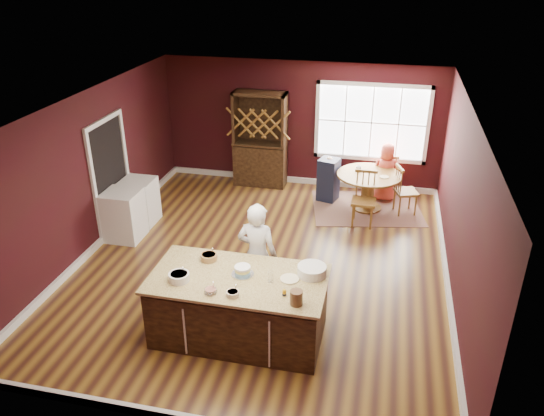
{
  "coord_description": "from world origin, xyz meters",
  "views": [
    {
      "loc": [
        1.81,
        -7.4,
        4.74
      ],
      "look_at": [
        0.16,
        -0.04,
        1.05
      ],
      "focal_mm": 35.0,
      "sensor_mm": 36.0,
      "label": 1
    }
  ],
  "objects_px": {
    "layer_cake": "(243,270)",
    "dryer": "(139,201)",
    "kitchen_island": "(239,308)",
    "chair_south": "(364,199)",
    "seated_woman": "(386,172)",
    "washer": "(124,215)",
    "chair_north": "(387,174)",
    "chair_east": "(406,190)",
    "high_chair": "(328,179)",
    "dining_table": "(368,184)",
    "baker": "(257,255)",
    "toddler": "(334,162)",
    "hutch": "(260,140)"
  },
  "relations": [
    {
      "from": "layer_cake",
      "to": "dryer",
      "type": "height_order",
      "value": "layer_cake"
    },
    {
      "from": "kitchen_island",
      "to": "chair_south",
      "type": "height_order",
      "value": "chair_south"
    },
    {
      "from": "seated_woman",
      "to": "washer",
      "type": "relative_size",
      "value": 1.35
    },
    {
      "from": "chair_north",
      "to": "seated_woman",
      "type": "xyz_separation_m",
      "value": [
        -0.03,
        -0.22,
        0.13
      ]
    },
    {
      "from": "layer_cake",
      "to": "chair_east",
      "type": "relative_size",
      "value": 0.29
    },
    {
      "from": "chair_south",
      "to": "high_chair",
      "type": "height_order",
      "value": "chair_south"
    },
    {
      "from": "seated_woman",
      "to": "washer",
      "type": "height_order",
      "value": "seated_woman"
    },
    {
      "from": "seated_woman",
      "to": "dining_table",
      "type": "bearing_deg",
      "value": 55.42
    },
    {
      "from": "layer_cake",
      "to": "dryer",
      "type": "xyz_separation_m",
      "value": [
        -2.8,
        2.71,
        -0.54
      ]
    },
    {
      "from": "baker",
      "to": "toddler",
      "type": "bearing_deg",
      "value": -94.78
    },
    {
      "from": "toddler",
      "to": "baker",
      "type": "bearing_deg",
      "value": -99.27
    },
    {
      "from": "seated_woman",
      "to": "dryer",
      "type": "relative_size",
      "value": 1.41
    },
    {
      "from": "kitchen_island",
      "to": "baker",
      "type": "height_order",
      "value": "baker"
    },
    {
      "from": "baker",
      "to": "chair_north",
      "type": "distance_m",
      "value": 4.66
    },
    {
      "from": "dining_table",
      "to": "chair_south",
      "type": "distance_m",
      "value": 0.73
    },
    {
      "from": "dining_table",
      "to": "chair_east",
      "type": "relative_size",
      "value": 1.26
    },
    {
      "from": "chair_south",
      "to": "seated_woman",
      "type": "xyz_separation_m",
      "value": [
        0.36,
        1.25,
        0.08
      ]
    },
    {
      "from": "chair_south",
      "to": "high_chair",
      "type": "distance_m",
      "value": 1.25
    },
    {
      "from": "chair_north",
      "to": "seated_woman",
      "type": "relative_size",
      "value": 0.78
    },
    {
      "from": "layer_cake",
      "to": "washer",
      "type": "relative_size",
      "value": 0.33
    },
    {
      "from": "kitchen_island",
      "to": "chair_east",
      "type": "bearing_deg",
      "value": 63.05
    },
    {
      "from": "high_chair",
      "to": "washer",
      "type": "height_order",
      "value": "high_chair"
    },
    {
      "from": "chair_east",
      "to": "layer_cake",
      "type": "bearing_deg",
      "value": 133.77
    },
    {
      "from": "layer_cake",
      "to": "chair_north",
      "type": "height_order",
      "value": "layer_cake"
    },
    {
      "from": "chair_north",
      "to": "high_chair",
      "type": "bearing_deg",
      "value": 19.16
    },
    {
      "from": "chair_south",
      "to": "dryer",
      "type": "height_order",
      "value": "chair_south"
    },
    {
      "from": "chair_east",
      "to": "dryer",
      "type": "height_order",
      "value": "chair_east"
    },
    {
      "from": "high_chair",
      "to": "baker",
      "type": "bearing_deg",
      "value": -83.47
    },
    {
      "from": "layer_cake",
      "to": "high_chair",
      "type": "relative_size",
      "value": 0.31
    },
    {
      "from": "seated_woman",
      "to": "toddler",
      "type": "height_order",
      "value": "seated_woman"
    },
    {
      "from": "layer_cake",
      "to": "seated_woman",
      "type": "distance_m",
      "value": 5.1
    },
    {
      "from": "toddler",
      "to": "hutch",
      "type": "relative_size",
      "value": 0.13
    },
    {
      "from": "dining_table",
      "to": "hutch",
      "type": "distance_m",
      "value": 2.57
    },
    {
      "from": "dining_table",
      "to": "seated_woman",
      "type": "height_order",
      "value": "seated_woman"
    },
    {
      "from": "baker",
      "to": "chair_east",
      "type": "xyz_separation_m",
      "value": [
        2.13,
        3.52,
        -0.3
      ]
    },
    {
      "from": "toddler",
      "to": "dryer",
      "type": "distance_m",
      "value": 3.96
    },
    {
      "from": "kitchen_island",
      "to": "baker",
      "type": "bearing_deg",
      "value": 85.59
    },
    {
      "from": "washer",
      "to": "seated_woman",
      "type": "bearing_deg",
      "value": 30.92
    },
    {
      "from": "dining_table",
      "to": "chair_north",
      "type": "distance_m",
      "value": 0.83
    },
    {
      "from": "kitchen_island",
      "to": "seated_woman",
      "type": "xyz_separation_m",
      "value": [
        1.77,
        4.87,
        0.18
      ]
    },
    {
      "from": "high_chair",
      "to": "washer",
      "type": "xyz_separation_m",
      "value": [
        -3.38,
        -2.43,
        -0.02
      ]
    },
    {
      "from": "chair_south",
      "to": "hutch",
      "type": "xyz_separation_m",
      "value": [
        -2.36,
        1.48,
        0.51
      ]
    },
    {
      "from": "dryer",
      "to": "baker",
      "type": "bearing_deg",
      "value": -35.52
    },
    {
      "from": "chair_east",
      "to": "baker",
      "type": "bearing_deg",
      "value": 129.62
    },
    {
      "from": "seated_woman",
      "to": "kitchen_island",
      "type": "bearing_deg",
      "value": 66.82
    },
    {
      "from": "high_chair",
      "to": "washer",
      "type": "bearing_deg",
      "value": -129.38
    },
    {
      "from": "chair_east",
      "to": "dryer",
      "type": "relative_size",
      "value": 1.15
    },
    {
      "from": "kitchen_island",
      "to": "high_chair",
      "type": "distance_m",
      "value": 4.63
    },
    {
      "from": "chair_east",
      "to": "hutch",
      "type": "relative_size",
      "value": 0.49
    },
    {
      "from": "high_chair",
      "to": "hutch",
      "type": "relative_size",
      "value": 0.45
    }
  ]
}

